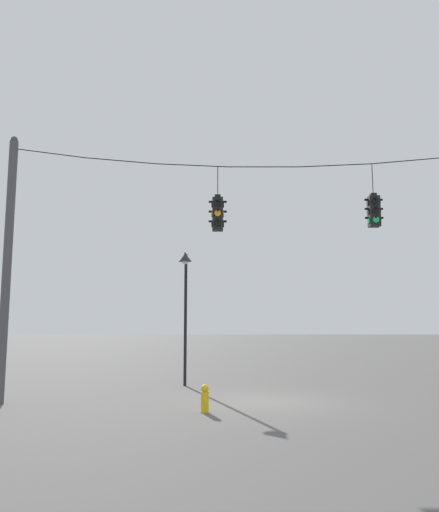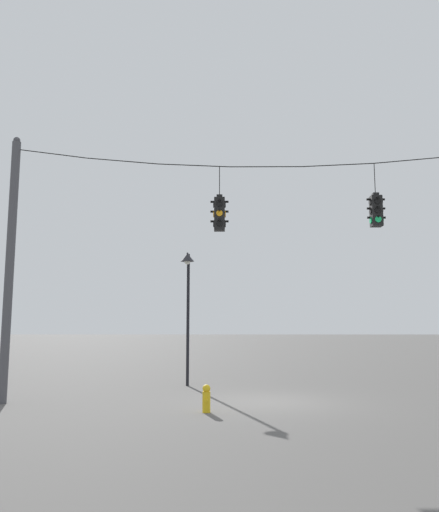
{
  "view_description": "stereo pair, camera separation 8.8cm",
  "coord_description": "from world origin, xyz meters",
  "px_view_note": "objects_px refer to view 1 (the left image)",
  "views": [
    {
      "loc": [
        -1.45,
        -16.05,
        2.41
      ],
      "look_at": [
        -1.5,
        -0.43,
        4.54
      ],
      "focal_mm": 35.0,
      "sensor_mm": 36.0,
      "label": 1
    },
    {
      "loc": [
        -1.36,
        -16.05,
        2.41
      ],
      "look_at": [
        -1.5,
        -0.43,
        4.54
      ],
      "focal_mm": 35.0,
      "sensor_mm": 36.0,
      "label": 2
    }
  ],
  "objects_px": {
    "utility_pole_left": "(9,266)",
    "traffic_light_over_intersection": "(220,214)",
    "fire_hydrant": "(207,398)",
    "street_lamp": "(187,283)",
    "traffic_light_near_right_pole": "(376,211)"
  },
  "relations": [
    {
      "from": "utility_pole_left",
      "to": "traffic_light_near_right_pole",
      "type": "xyz_separation_m",
      "value": [
        11.67,
        0.0,
        1.77
      ]
    },
    {
      "from": "street_lamp",
      "to": "utility_pole_left",
      "type": "bearing_deg",
      "value": -142.29
    },
    {
      "from": "utility_pole_left",
      "to": "traffic_light_over_intersection",
      "type": "height_order",
      "value": "utility_pole_left"
    },
    {
      "from": "utility_pole_left",
      "to": "street_lamp",
      "type": "relative_size",
      "value": 1.62
    },
    {
      "from": "traffic_light_near_right_pole",
      "to": "street_lamp",
      "type": "relative_size",
      "value": 0.4
    },
    {
      "from": "utility_pole_left",
      "to": "fire_hydrant",
      "type": "height_order",
      "value": "utility_pole_left"
    },
    {
      "from": "traffic_light_over_intersection",
      "to": "fire_hydrant",
      "type": "relative_size",
      "value": 2.81
    },
    {
      "from": "street_lamp",
      "to": "traffic_light_over_intersection",
      "type": "bearing_deg",
      "value": -72.46
    },
    {
      "from": "traffic_light_over_intersection",
      "to": "traffic_light_near_right_pole",
      "type": "bearing_deg",
      "value": 0.0
    },
    {
      "from": "traffic_light_over_intersection",
      "to": "fire_hydrant",
      "type": "xyz_separation_m",
      "value": [
        -0.35,
        -1.5,
        -5.53
      ]
    },
    {
      "from": "traffic_light_near_right_pole",
      "to": "fire_hydrant",
      "type": "bearing_deg",
      "value": -164.31
    },
    {
      "from": "street_lamp",
      "to": "fire_hydrant",
      "type": "distance_m",
      "value": 6.78
    },
    {
      "from": "street_lamp",
      "to": "fire_hydrant",
      "type": "bearing_deg",
      "value": -80.34
    },
    {
      "from": "traffic_light_near_right_pole",
      "to": "street_lamp",
      "type": "bearing_deg",
      "value": 146.78
    },
    {
      "from": "utility_pole_left",
      "to": "fire_hydrant",
      "type": "relative_size",
      "value": 11.29
    }
  ]
}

